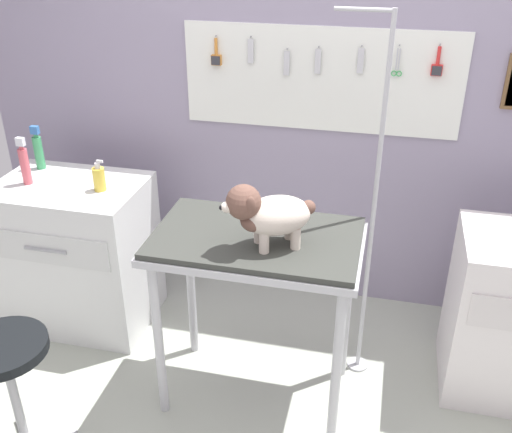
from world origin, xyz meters
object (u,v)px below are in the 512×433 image
at_px(grooming_table, 256,256).
at_px(counter_left, 79,253).
at_px(dog, 267,213).
at_px(stool, 6,364).
at_px(grooming_arm, 370,225).
at_px(pump_bottle_white, 99,178).

xyz_separation_m(grooming_table, counter_left, (-1.14, 0.38, -0.37)).
height_order(grooming_table, dog, dog).
bearing_deg(stool, dog, 28.64).
bearing_deg(counter_left, grooming_arm, -2.47).
height_order(grooming_table, pump_bottle_white, pump_bottle_white).
xyz_separation_m(grooming_table, grooming_arm, (0.48, 0.31, 0.06)).
distance_m(grooming_table, dog, 0.29).
bearing_deg(dog, grooming_arm, 43.24).
relative_size(grooming_table, counter_left, 1.08).
height_order(grooming_table, stool, grooming_table).
bearing_deg(counter_left, dog, -20.93).
distance_m(dog, stool, 1.24).
bearing_deg(grooming_table, counter_left, 161.71).
xyz_separation_m(grooming_arm, counter_left, (-1.62, 0.07, -0.43)).
bearing_deg(pump_bottle_white, grooming_arm, -1.90).
relative_size(grooming_arm, counter_left, 2.11).
distance_m(grooming_table, grooming_arm, 0.57).
distance_m(grooming_table, counter_left, 1.26).
distance_m(dog, counter_left, 1.44).
relative_size(grooming_table, pump_bottle_white, 5.49).
height_order(dog, counter_left, dog).
distance_m(grooming_arm, dog, 0.61).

